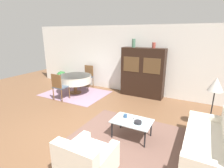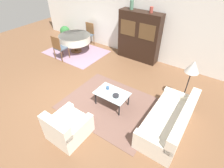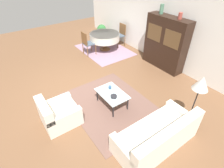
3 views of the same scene
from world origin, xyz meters
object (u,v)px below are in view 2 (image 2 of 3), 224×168
(bowl, at_px, (116,96))
(vase_short, at_px, (151,10))
(dining_table, at_px, (75,38))
(floor_lamp, at_px, (193,69))
(cup, at_px, (108,88))
(vase_tall, at_px, (132,5))
(coffee_table, at_px, (112,94))
(dining_chair_near, at_px, (59,47))
(armchair, at_px, (67,128))
(dining_chair_far, at_px, (88,33))
(potted_plant, at_px, (65,32))
(display_cabinet, at_px, (139,37))
(couch, at_px, (170,122))
(bowl_small, at_px, (116,90))

(bowl, height_order, vase_short, vase_short)
(dining_table, distance_m, floor_lamp, 4.95)
(cup, bearing_deg, vase_short, 93.08)
(vase_tall, bearing_deg, bowl, -66.27)
(coffee_table, distance_m, floor_lamp, 2.22)
(dining_chair_near, xyz_separation_m, bowl, (3.41, -1.06, -0.11))
(bowl, bearing_deg, floor_lamp, 42.33)
(cup, height_order, bowl, cup)
(armchair, height_order, coffee_table, armchair)
(armchair, xyz_separation_m, floor_lamp, (1.89, 2.76, 0.87))
(dining_chair_far, xyz_separation_m, potted_plant, (-1.45, -0.13, -0.22))
(display_cabinet, relative_size, vase_short, 9.30)
(coffee_table, relative_size, dining_table, 0.69)
(couch, relative_size, coffee_table, 2.08)
(coffee_table, height_order, bowl, bowl)
(dining_chair_far, xyz_separation_m, bowl, (3.41, -2.84, -0.11))
(floor_lamp, distance_m, bowl_small, 2.08)
(dining_chair_far, bearing_deg, coffee_table, 139.37)
(couch, height_order, dining_table, couch)
(coffee_table, distance_m, bowl_small, 0.16)
(display_cabinet, bearing_deg, floor_lamp, -34.08)
(display_cabinet, height_order, cup, display_cabinet)
(coffee_table, height_order, dining_table, dining_table)
(dining_chair_near, bearing_deg, vase_short, 32.95)
(bowl_small, height_order, vase_tall, vase_tall)
(coffee_table, relative_size, potted_plant, 1.46)
(armchair, relative_size, coffee_table, 0.95)
(couch, bearing_deg, bowl, 94.45)
(coffee_table, height_order, dining_chair_far, dining_chair_far)
(vase_short, height_order, potted_plant, vase_short)
(dining_table, height_order, dining_chair_far, dining_chair_far)
(cup, bearing_deg, floor_lamp, 33.24)
(display_cabinet, height_order, vase_tall, vase_tall)
(cup, height_order, vase_tall, vase_tall)
(dining_chair_near, relative_size, vase_short, 4.91)
(display_cabinet, relative_size, potted_plant, 2.97)
(bowl, xyz_separation_m, vase_short, (-0.52, 2.94, 1.51))
(bowl, bearing_deg, vase_tall, 113.73)
(bowl, bearing_deg, bowl_small, 121.48)
(armchair, distance_m, display_cabinet, 4.43)
(dining_chair_near, distance_m, dining_chair_far, 1.78)
(coffee_table, height_order, vase_short, vase_short)
(vase_short, bearing_deg, bowl, -79.96)
(potted_plant, bearing_deg, coffee_table, -29.45)
(cup, bearing_deg, armchair, -91.58)
(potted_plant, bearing_deg, cup, -29.85)
(cup, relative_size, bowl_small, 0.74)
(coffee_table, xyz_separation_m, display_cabinet, (-0.71, 2.87, 0.55))
(couch, height_order, armchair, couch)
(vase_tall, xyz_separation_m, vase_short, (0.77, 0.00, -0.06))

